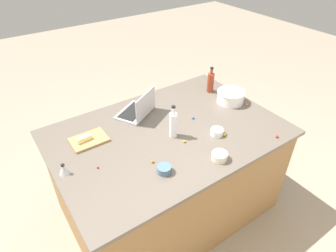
{
  "coord_description": "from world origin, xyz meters",
  "views": [
    {
      "loc": [
        1.02,
        1.48,
        2.25
      ],
      "look_at": [
        0.0,
        0.0,
        0.95
      ],
      "focal_mm": 30.91,
      "sensor_mm": 36.0,
      "label": 1
    }
  ],
  "objects_px": {
    "bottle_vinegar": "(173,124)",
    "ramekin_wide": "(217,132)",
    "bottle_soy": "(211,82)",
    "butter_stick_left": "(84,139)",
    "kitchen_timer": "(64,169)",
    "laptop": "(138,110)",
    "ramekin_medium": "(164,169)",
    "ramekin_small": "(220,156)",
    "cutting_board": "(89,140)",
    "mixing_bowl_large": "(231,96)"
  },
  "relations": [
    {
      "from": "kitchen_timer",
      "to": "cutting_board",
      "type": "bearing_deg",
      "value": -138.46
    },
    {
      "from": "bottle_vinegar",
      "to": "butter_stick_left",
      "type": "xyz_separation_m",
      "value": [
        0.59,
        -0.3,
        -0.07
      ]
    },
    {
      "from": "cutting_board",
      "to": "laptop",
      "type": "bearing_deg",
      "value": -168.17
    },
    {
      "from": "bottle_soy",
      "to": "ramekin_small",
      "type": "height_order",
      "value": "bottle_soy"
    },
    {
      "from": "cutting_board",
      "to": "ramekin_small",
      "type": "relative_size",
      "value": 2.4
    },
    {
      "from": "ramekin_medium",
      "to": "cutting_board",
      "type": "bearing_deg",
      "value": -64.32
    },
    {
      "from": "bottle_vinegar",
      "to": "ramekin_wide",
      "type": "xyz_separation_m",
      "value": [
        -0.28,
        0.18,
        -0.08
      ]
    },
    {
      "from": "butter_stick_left",
      "to": "ramekin_wide",
      "type": "distance_m",
      "value": 1.0
    },
    {
      "from": "laptop",
      "to": "ramekin_medium",
      "type": "relative_size",
      "value": 3.99
    },
    {
      "from": "ramekin_small",
      "to": "kitchen_timer",
      "type": "xyz_separation_m",
      "value": [
        0.92,
        -0.47,
        0.01
      ]
    },
    {
      "from": "ramekin_small",
      "to": "ramekin_medium",
      "type": "xyz_separation_m",
      "value": [
        0.38,
        -0.11,
        -0.0
      ]
    },
    {
      "from": "ramekin_small",
      "to": "laptop",
      "type": "bearing_deg",
      "value": -77.07
    },
    {
      "from": "bottle_vinegar",
      "to": "ramekin_medium",
      "type": "relative_size",
      "value": 2.8
    },
    {
      "from": "bottle_vinegar",
      "to": "butter_stick_left",
      "type": "bearing_deg",
      "value": -27.23
    },
    {
      "from": "ramekin_small",
      "to": "ramekin_wide",
      "type": "xyz_separation_m",
      "value": [
        -0.18,
        -0.22,
        -0.0
      ]
    },
    {
      "from": "laptop",
      "to": "cutting_board",
      "type": "distance_m",
      "value": 0.49
    },
    {
      "from": "bottle_soy",
      "to": "butter_stick_left",
      "type": "relative_size",
      "value": 2.24
    },
    {
      "from": "ramekin_small",
      "to": "ramekin_wide",
      "type": "height_order",
      "value": "ramekin_small"
    },
    {
      "from": "bottle_soy",
      "to": "cutting_board",
      "type": "distance_m",
      "value": 1.25
    },
    {
      "from": "bottle_vinegar",
      "to": "kitchen_timer",
      "type": "bearing_deg",
      "value": -5.26
    },
    {
      "from": "butter_stick_left",
      "to": "ramekin_small",
      "type": "xyz_separation_m",
      "value": [
        -0.7,
        0.7,
        -0.01
      ]
    },
    {
      "from": "mixing_bowl_large",
      "to": "bottle_soy",
      "type": "relative_size",
      "value": 0.99
    },
    {
      "from": "ramekin_small",
      "to": "ramekin_medium",
      "type": "height_order",
      "value": "ramekin_small"
    },
    {
      "from": "laptop",
      "to": "ramekin_small",
      "type": "distance_m",
      "value": 0.82
    },
    {
      "from": "butter_stick_left",
      "to": "ramekin_wide",
      "type": "height_order",
      "value": "butter_stick_left"
    },
    {
      "from": "butter_stick_left",
      "to": "ramekin_medium",
      "type": "bearing_deg",
      "value": 118.49
    },
    {
      "from": "ramekin_medium",
      "to": "kitchen_timer",
      "type": "bearing_deg",
      "value": -33.44
    },
    {
      "from": "bottle_vinegar",
      "to": "cutting_board",
      "type": "bearing_deg",
      "value": -28.73
    },
    {
      "from": "kitchen_timer",
      "to": "ramekin_small",
      "type": "bearing_deg",
      "value": 153.0
    },
    {
      "from": "bottle_soy",
      "to": "cutting_board",
      "type": "relative_size",
      "value": 0.94
    },
    {
      "from": "butter_stick_left",
      "to": "cutting_board",
      "type": "bearing_deg",
      "value": 180.0
    },
    {
      "from": "mixing_bowl_large",
      "to": "ramekin_small",
      "type": "distance_m",
      "value": 0.79
    },
    {
      "from": "bottle_vinegar",
      "to": "butter_stick_left",
      "type": "relative_size",
      "value": 2.42
    },
    {
      "from": "bottle_soy",
      "to": "ramekin_wide",
      "type": "bearing_deg",
      "value": 53.4
    },
    {
      "from": "bottle_vinegar",
      "to": "ramekin_wide",
      "type": "height_order",
      "value": "bottle_vinegar"
    },
    {
      "from": "laptop",
      "to": "ramekin_small",
      "type": "xyz_separation_m",
      "value": [
        -0.18,
        0.8,
        -0.02
      ]
    },
    {
      "from": "ramekin_wide",
      "to": "ramekin_small",
      "type": "bearing_deg",
      "value": 51.29
    },
    {
      "from": "butter_stick_left",
      "to": "laptop",
      "type": "bearing_deg",
      "value": -168.98
    },
    {
      "from": "mixing_bowl_large",
      "to": "ramekin_medium",
      "type": "xyz_separation_m",
      "value": [
        0.98,
        0.4,
        -0.03
      ]
    },
    {
      "from": "laptop",
      "to": "butter_stick_left",
      "type": "bearing_deg",
      "value": 11.02
    },
    {
      "from": "mixing_bowl_large",
      "to": "cutting_board",
      "type": "height_order",
      "value": "mixing_bowl_large"
    },
    {
      "from": "bottle_soy",
      "to": "ramekin_wide",
      "type": "xyz_separation_m",
      "value": [
        0.4,
        0.54,
        -0.07
      ]
    },
    {
      "from": "laptop",
      "to": "mixing_bowl_large",
      "type": "distance_m",
      "value": 0.84
    },
    {
      "from": "cutting_board",
      "to": "ramekin_small",
      "type": "distance_m",
      "value": 0.96
    },
    {
      "from": "butter_stick_left",
      "to": "ramekin_small",
      "type": "bearing_deg",
      "value": 135.01
    },
    {
      "from": "mixing_bowl_large",
      "to": "bottle_vinegar",
      "type": "relative_size",
      "value": 0.92
    },
    {
      "from": "bottle_soy",
      "to": "ramekin_wide",
      "type": "height_order",
      "value": "bottle_soy"
    },
    {
      "from": "butter_stick_left",
      "to": "ramekin_small",
      "type": "height_order",
      "value": "same"
    },
    {
      "from": "laptop",
      "to": "ramekin_wide",
      "type": "height_order",
      "value": "laptop"
    },
    {
      "from": "bottle_soy",
      "to": "butter_stick_left",
      "type": "distance_m",
      "value": 1.28
    }
  ]
}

